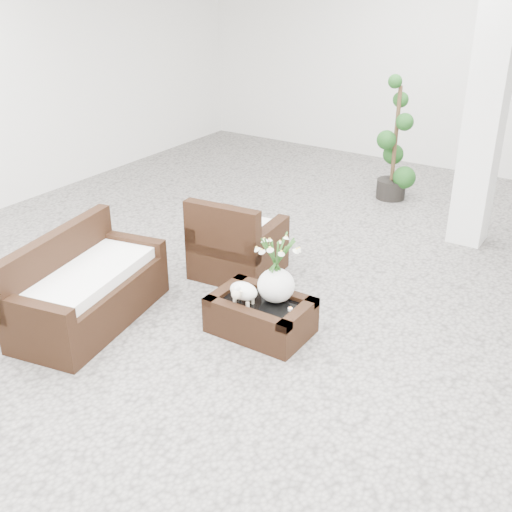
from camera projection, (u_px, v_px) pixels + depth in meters
The scene contains 9 objects.
ground at pixel (262, 309), 6.25m from camera, with size 11.00×11.00×0.00m, color gray.
column at pixel (489, 96), 7.02m from camera, with size 0.40×0.40×3.50m, color white.
coffee_table at pixel (261, 317), 5.81m from camera, with size 0.90×0.60×0.31m, color black.
sheep_figurine at pixel (244, 293), 5.68m from camera, with size 0.28×0.23×0.21m, color white.
planter_narcissus at pixel (276, 261), 5.60m from camera, with size 0.44×0.44×0.80m, color white, non-canonical shape.
tealight at pixel (290, 309), 5.60m from camera, with size 0.04×0.04×0.03m, color white.
armchair at pixel (238, 235), 6.78m from camera, with size 0.84×0.81×0.90m, color black.
loveseat at pixel (88, 280), 5.88m from camera, with size 1.60×0.77×0.85m, color black.
topiary at pixel (395, 140), 8.74m from camera, with size 0.46×0.46×1.71m, color #153D13, non-canonical shape.
Camera 1 is at (2.92, -4.56, 3.17)m, focal length 44.28 mm.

